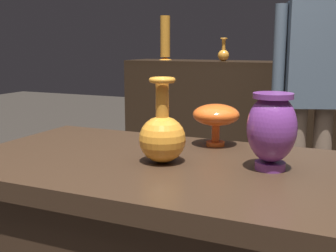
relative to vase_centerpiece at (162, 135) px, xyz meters
name	(u,v)px	position (x,y,z in m)	size (l,w,h in m)	color
back_display_shelf	(291,129)	(0.03, 2.21, -0.38)	(2.60, 0.40, 0.99)	black
vase_centerpiece	(162,135)	(0.00, 0.00, 0.00)	(0.13, 0.13, 0.23)	orange
vase_tall_behind	(272,128)	(0.28, 0.05, 0.03)	(0.13, 0.13, 0.20)	#7A388E
vase_left_accent	(216,116)	(0.07, 0.25, 0.02)	(0.15, 0.15, 0.13)	#E55B1E
shelf_vase_far_left	(165,39)	(-1.01, 2.24, 0.29)	(0.11, 0.11, 0.35)	orange
shelf_vase_center	(294,54)	(0.03, 2.18, 0.17)	(0.09, 0.09, 0.18)	#2D429E
shelf_vase_left	(223,54)	(-0.49, 2.17, 0.17)	(0.09, 0.09, 0.17)	orange
visitor_center_back	(313,83)	(0.23, 1.58, 0.02)	(0.45, 0.28, 1.53)	#846B56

